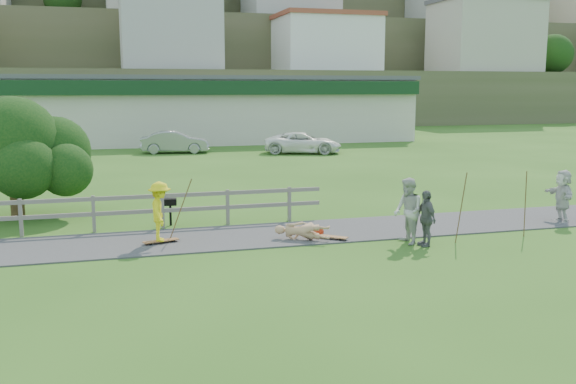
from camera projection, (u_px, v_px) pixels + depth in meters
name	position (u px, v px, depth m)	size (l,w,h in m)	color
ground	(251.00, 250.00, 16.90)	(260.00, 260.00, 0.00)	#2E5C1A
path	(240.00, 237.00, 18.32)	(34.00, 3.00, 0.04)	#3A3A3D
fence	(71.00, 209.00, 18.67)	(15.05, 0.10, 1.10)	#68645C
strip_mall	(203.00, 108.00, 50.73)	(32.50, 10.75, 5.10)	beige
hillside	(124.00, 22.00, 101.23)	(220.00, 67.00, 47.50)	#474F2E
skater_rider	(160.00, 215.00, 17.36)	(1.05, 0.61, 1.63)	yellow
skater_fallen	(302.00, 231.00, 17.83)	(1.54, 0.37, 0.56)	tan
spectator_a	(408.00, 211.00, 17.42)	(0.88, 0.69, 1.82)	beige
spectator_b	(426.00, 218.00, 17.23)	(0.89, 0.37, 1.52)	slate
spectator_d	(562.00, 196.00, 20.17)	(1.57, 0.50, 1.69)	silver
car_silver	(175.00, 142.00, 41.63)	(1.52, 4.37, 1.44)	gray
car_white	(303.00, 143.00, 41.42)	(2.28, 4.94, 1.37)	white
tree	(15.00, 167.00, 20.83)	(4.79, 4.79, 3.33)	black
bbq	(170.00, 212.00, 19.83)	(0.39, 0.30, 0.85)	black
longboard_rider	(161.00, 242.00, 17.49)	(0.98, 0.24, 0.11)	brown
longboard_fallen	(330.00, 238.00, 17.98)	(1.00, 0.24, 0.11)	brown
helmet	(318.00, 232.00, 18.34)	(0.31, 0.31, 0.31)	#AE2A0F
pole_rider	(181.00, 207.00, 17.89)	(0.03, 0.03, 1.85)	brown
pole_spec_left	(461.00, 207.00, 17.56)	(0.03, 0.03, 1.97)	brown
pole_spec_right	(525.00, 204.00, 18.27)	(0.03, 0.03, 1.90)	brown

